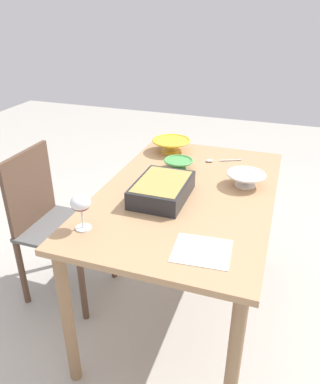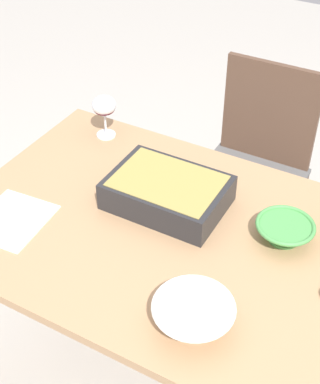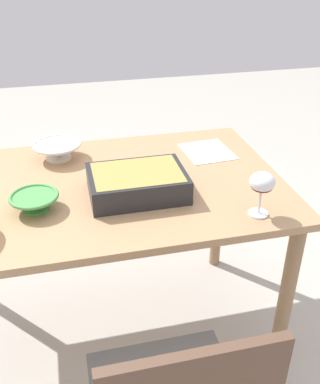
{
  "view_description": "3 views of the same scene",
  "coord_description": "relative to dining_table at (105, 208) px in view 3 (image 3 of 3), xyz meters",
  "views": [
    {
      "loc": [
        1.6,
        0.41,
        1.61
      ],
      "look_at": [
        0.11,
        -0.11,
        0.8
      ],
      "focal_mm": 34.95,
      "sensor_mm": 36.0,
      "label": 1
    },
    {
      "loc": [
        -0.48,
        1.02,
        1.84
      ],
      "look_at": [
        0.12,
        -0.06,
        0.84
      ],
      "focal_mm": 51.96,
      "sensor_mm": 36.0,
      "label": 2
    },
    {
      "loc": [
        -0.13,
        -1.43,
        1.56
      ],
      "look_at": [
        0.18,
        -0.15,
        0.8
      ],
      "focal_mm": 41.12,
      "sensor_mm": 36.0,
      "label": 3
    }
  ],
  "objects": [
    {
      "name": "dining_table",
      "position": [
        0.0,
        0.0,
        0.0
      ],
      "size": [
        1.33,
        0.84,
        0.77
      ],
      "color": "tan",
      "rests_on": "ground_plane"
    },
    {
      "name": "serving_bowl",
      "position": [
        -0.15,
        0.26,
        0.14
      ],
      "size": [
        0.2,
        0.2,
        0.07
      ],
      "color": "white",
      "rests_on": "dining_table"
    },
    {
      "name": "wine_glass",
      "position": [
        0.47,
        -0.32,
        0.21
      ],
      "size": [
        0.08,
        0.08,
        0.15
      ],
      "color": "white",
      "rests_on": "dining_table"
    },
    {
      "name": "small_bowl",
      "position": [
        -0.24,
        -0.12,
        0.13
      ],
      "size": [
        0.16,
        0.16,
        0.06
      ],
      "color": "#4C994C",
      "rests_on": "dining_table"
    },
    {
      "name": "ground_plane",
      "position": [
        0.0,
        0.0,
        -0.67
      ],
      "size": [
        8.0,
        8.0,
        0.0
      ],
      "primitive_type": "plane",
      "color": "#B2ADA3"
    },
    {
      "name": "casserole_dish",
      "position": [
        0.11,
        -0.1,
        0.15
      ],
      "size": [
        0.34,
        0.24,
        0.09
      ],
      "color": "#262628",
      "rests_on": "dining_table"
    },
    {
      "name": "napkin",
      "position": [
        0.46,
        0.18,
        0.1
      ],
      "size": [
        0.21,
        0.23,
        0.0
      ],
      "primitive_type": "cube",
      "rotation": [
        0.0,
        0.0,
        0.08
      ],
      "color": "white",
      "rests_on": "dining_table"
    }
  ]
}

